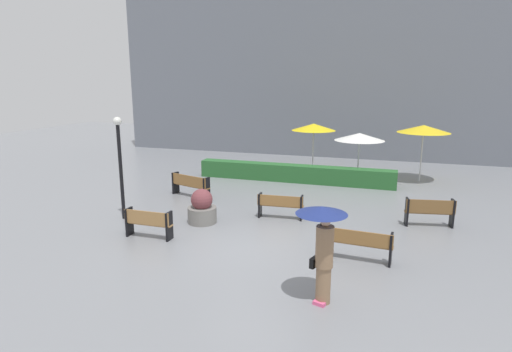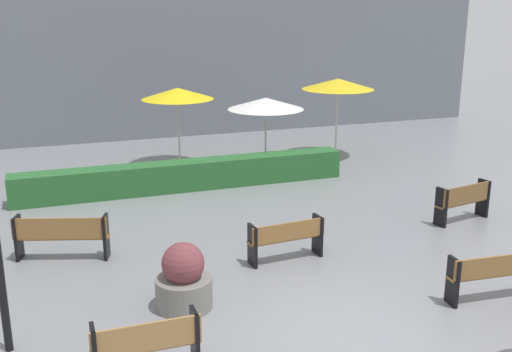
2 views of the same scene
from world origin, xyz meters
The scene contains 14 objects.
ground_plane centered at (0.00, 0.00, 0.00)m, with size 60.00×60.00×0.00m, color gray.
bench_far_left centered at (-4.11, 4.46, 0.54)m, with size 1.89×0.91×0.92m.
bench_mid_center centered at (0.14, 2.88, 0.50)m, with size 1.60×0.49×0.84m.
bench_far_right centered at (4.99, 3.59, 0.54)m, with size 1.58×0.62×0.92m.
bench_near_right centered at (2.96, 0.08, 0.53)m, with size 1.87×0.48×0.86m.
bench_near_left centered at (-3.19, -0.16, 0.51)m, with size 1.51×0.37×0.88m.
pedestrian_with_umbrella centered at (2.42, -2.34, 1.44)m, with size 1.09×1.09×2.14m.
planter_pot centered at (-2.25, 1.65, 0.50)m, with size 0.97×0.97×1.17m.
lamp_post centered at (-5.03, 1.21, 2.19)m, with size 0.28×0.28×3.52m.
patio_umbrella_yellow centered at (-0.23, 10.94, 2.34)m, with size 2.26×2.26×2.52m.
patio_umbrella_white centered at (2.20, 9.58, 2.10)m, with size 2.33×2.33×2.28m.
patio_umbrella_yellow_far centered at (5.03, 10.33, 2.49)m, with size 2.39×2.39×2.67m.
hedge_strip centered at (-0.64, 8.40, 0.40)m, with size 9.29×0.70×0.80m, color #28602D.
building_facade centered at (0.00, 16.00, 5.08)m, with size 28.00×1.20×10.15m, color slate.
Camera 1 is at (3.66, -10.72, 4.69)m, focal length 29.68 mm.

